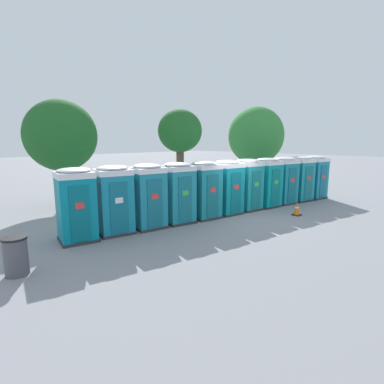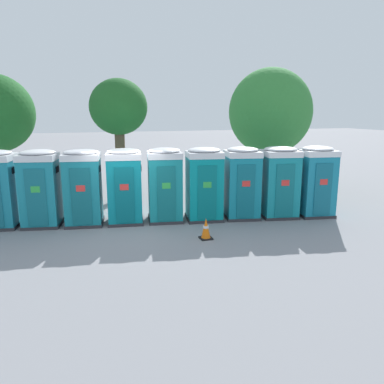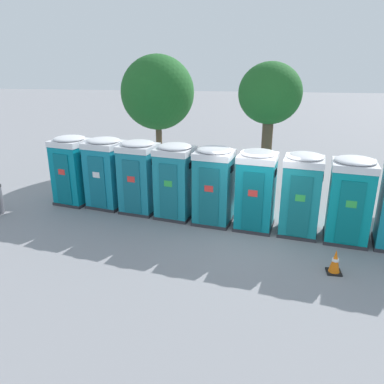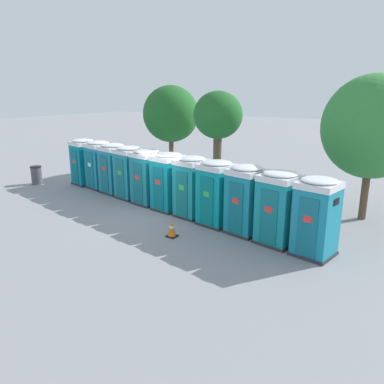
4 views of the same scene
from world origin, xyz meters
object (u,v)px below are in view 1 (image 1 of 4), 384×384
at_px(portapotty_8, 284,180).
at_px(portapotty_10, 315,177).
at_px(street_tree_2, 61,136).
at_px(portapotty_7, 267,182).
at_px(street_tree_0, 180,133).
at_px(portapotty_2, 148,196).
at_px(portapotty_1, 114,200).
at_px(portapotty_4, 205,190).
at_px(portapotty_0, 76,204).
at_px(portapotty_5, 227,187).
at_px(portapotty_3, 178,193).
at_px(traffic_cone, 297,209).
at_px(trash_can, 16,256).
at_px(portapotty_9, 300,178).
at_px(portapotty_6, 248,184).
at_px(street_tree_1, 256,136).

bearing_deg(portapotty_8, portapotty_10, -11.82).
bearing_deg(street_tree_2, portapotty_7, -44.31).
height_order(portapotty_8, street_tree_0, street_tree_0).
distance_m(portapotty_2, portapotty_10, 10.92).
relative_size(portapotty_1, street_tree_0, 0.50).
height_order(portapotty_4, portapotty_7, same).
distance_m(portapotty_0, street_tree_2, 6.38).
distance_m(portapotty_5, portapotty_8, 4.09).
relative_size(portapotty_7, portapotty_10, 1.00).
xyz_separation_m(portapotty_3, traffic_cone, (4.70, -3.00, -0.97)).
bearing_deg(portapotty_2, street_tree_2, 97.51).
bearing_deg(traffic_cone, portapotty_5, 128.95).
bearing_deg(street_tree_0, portapotty_5, -95.90).
height_order(portapotty_5, trash_can, portapotty_5).
bearing_deg(portapotty_9, portapotty_1, 169.04).
bearing_deg(portapotty_6, portapotty_4, 171.15).
distance_m(portapotty_3, portapotty_5, 2.73).
xyz_separation_m(portapotty_4, portapotty_9, (6.71, -1.22, -0.00)).
bearing_deg(portapotty_9, portapotty_4, 169.72).
xyz_separation_m(street_tree_1, street_tree_2, (-12.20, 3.48, -0.07)).
height_order(portapotty_4, portapotty_5, same).
bearing_deg(traffic_cone, street_tree_0, 104.89).
bearing_deg(portapotty_9, trash_can, 177.05).
bearing_deg(portapotty_5, portapotty_3, 169.31).
height_order(portapotty_4, traffic_cone, portapotty_4).
distance_m(portapotty_10, street_tree_0, 8.42).
distance_m(portapotty_1, portapotty_6, 6.82).
height_order(trash_can, traffic_cone, trash_can).
xyz_separation_m(street_tree_1, traffic_cone, (-5.37, -5.85, -3.41)).
distance_m(portapotty_1, portapotty_10, 12.28).
bearing_deg(portapotty_10, portapotty_8, 168.18).
bearing_deg(portapotty_0, portapotty_3, -10.13).
bearing_deg(portapotty_3, portapotty_6, -9.91).
xyz_separation_m(portapotty_4, portapotty_6, (2.70, -0.42, 0.00)).
xyz_separation_m(portapotty_8, portapotty_9, (1.33, -0.29, -0.00)).
bearing_deg(portapotty_1, portapotty_8, -10.79).
bearing_deg(portapotty_1, street_tree_2, 84.70).
bearing_deg(portapotty_7, street_tree_0, 119.09).
distance_m(portapotty_1, portapotty_8, 9.55).
height_order(portapotty_1, trash_can, portapotty_1).
bearing_deg(portapotty_2, trash_can, -168.24).
bearing_deg(portapotty_2, portapotty_6, -10.35).
distance_m(street_tree_2, trash_can, 8.82).
bearing_deg(trash_can, portapotty_9, -2.95).
xyz_separation_m(street_tree_1, trash_can, (-16.39, -3.62, -3.21)).
bearing_deg(portapotty_4, portapotty_8, -9.81).
relative_size(portapotty_2, street_tree_2, 0.47).
xyz_separation_m(portapotty_3, street_tree_0, (3.06, 3.16, 2.56)).
height_order(portapotty_0, portapotty_9, same).
bearing_deg(portapotty_2, portapotty_9, -10.73).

